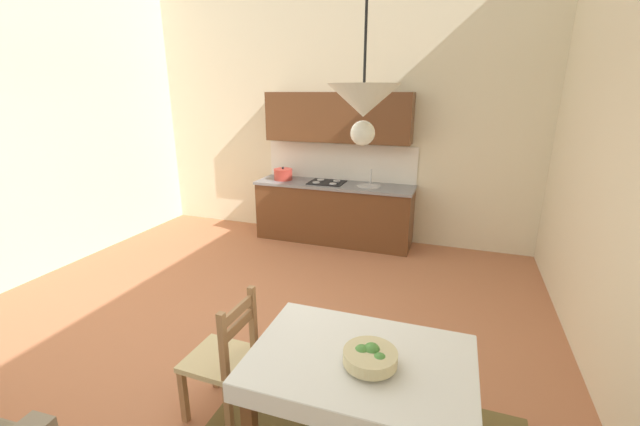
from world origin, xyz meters
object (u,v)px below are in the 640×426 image
(kitchen_cabinetry, at_px, (334,186))
(dining_table, at_px, (360,377))
(fruit_bowl, at_px, (370,357))
(pendant_lamp, at_px, (364,103))
(dining_chair_tv_side, at_px, (224,359))

(kitchen_cabinetry, relative_size, dining_table, 1.84)
(fruit_bowl, height_order, pendant_lamp, pendant_lamp)
(pendant_lamp, bearing_deg, fruit_bowl, 56.39)
(dining_table, xyz_separation_m, dining_chair_tv_side, (-0.98, 0.07, -0.17))
(kitchen_cabinetry, distance_m, fruit_bowl, 3.95)
(fruit_bowl, bearing_deg, dining_chair_tv_side, 172.87)
(pendant_lamp, bearing_deg, dining_table, 92.62)
(fruit_bowl, bearing_deg, kitchen_cabinetry, 110.40)
(kitchen_cabinetry, height_order, fruit_bowl, kitchen_cabinetry)
(kitchen_cabinetry, height_order, pendant_lamp, pendant_lamp)
(fruit_bowl, xyz_separation_m, pendant_lamp, (-0.06, -0.09, 1.35))
(pendant_lamp, bearing_deg, kitchen_cabinetry, 109.14)
(dining_chair_tv_side, relative_size, fruit_bowl, 3.10)
(kitchen_cabinetry, xyz_separation_m, fruit_bowl, (1.38, -3.70, -0.04))
(kitchen_cabinetry, relative_size, fruit_bowl, 7.89)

